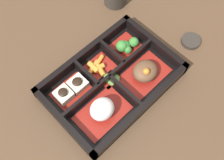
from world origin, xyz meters
TOP-DOWN VIEW (x-y plane):
  - ground_plane at (0.00, 0.00)m, footprint 3.00×3.00m
  - bento_base at (0.00, 0.00)m, footprint 0.32×0.22m
  - bento_rim at (-0.00, -0.00)m, footprint 0.32×0.22m
  - bowl_stew at (-0.07, 0.04)m, footprint 0.13×0.08m
  - bowl_rice at (0.07, 0.04)m, footprint 0.13×0.08m
  - bowl_greens at (-0.10, -0.05)m, footprint 0.07×0.07m
  - bowl_carrots at (-0.00, -0.05)m, footprint 0.07×0.07m
  - bowl_tofu at (0.09, -0.05)m, footprint 0.09×0.07m
  - bowl_pickles at (-0.00, -0.01)m, footprint 0.04×0.04m
  - sauce_dish at (-0.25, 0.06)m, footprint 0.05×0.05m

SIDE VIEW (x-z plane):
  - ground_plane at x=0.00m, z-range 0.00..0.00m
  - bento_base at x=0.00m, z-range 0.00..0.01m
  - sauce_dish at x=-0.25m, z-range 0.00..0.01m
  - bowl_pickles at x=0.00m, z-range 0.01..0.02m
  - bowl_carrots at x=0.00m, z-range 0.01..0.03m
  - bento_rim at x=0.00m, z-range 0.00..0.04m
  - bowl_tofu at x=0.09m, z-range 0.00..0.04m
  - bowl_greens at x=-0.10m, z-range 0.01..0.04m
  - bowl_stew at x=-0.07m, z-range 0.00..0.06m
  - bowl_rice at x=0.07m, z-range 0.01..0.06m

